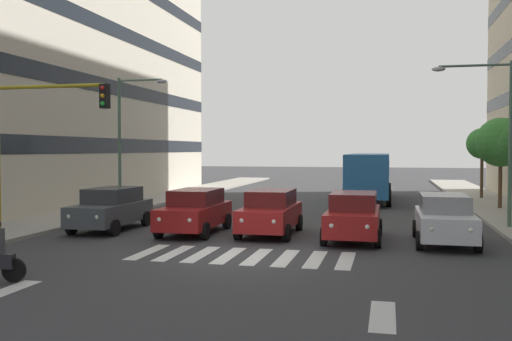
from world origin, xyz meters
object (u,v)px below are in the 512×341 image
at_px(street_tree_2, 501,142).
at_px(street_tree_3, 482,144).
at_px(car_1, 353,216).
at_px(car_3, 195,211).
at_px(car_4, 111,208).
at_px(street_lamp_left, 496,124).
at_px(street_lamp_right, 127,129).
at_px(car_2, 271,212).
at_px(bus_behind_traffic, 369,172).
at_px(car_0, 444,219).
at_px(traffic_light_gantry, 28,137).

bearing_deg(street_tree_2, street_tree_3, -90.43).
xyz_separation_m(car_1, street_tree_3, (-7.13, -18.52, 2.76)).
relative_size(car_3, street_tree_3, 0.98).
xyz_separation_m(car_4, street_tree_3, (-16.93, -18.13, 2.76)).
height_order(street_lamp_left, street_tree_3, street_lamp_left).
bearing_deg(street_lamp_right, street_tree_2, -163.00).
bearing_deg(street_tree_3, street_lamp_left, 83.49).
height_order(car_3, car_4, same).
distance_m(car_1, street_tree_3, 20.03).
bearing_deg(street_lamp_right, car_2, 147.44).
bearing_deg(car_4, street_tree_3, -133.03).
xyz_separation_m(bus_behind_traffic, street_lamp_left, (-5.46, 12.32, 2.46)).
relative_size(car_3, car_4, 1.00).
distance_m(bus_behind_traffic, street_lamp_left, 13.70).
distance_m(car_1, street_tree_2, 14.14).
height_order(bus_behind_traffic, street_lamp_right, street_lamp_right).
distance_m(car_3, street_tree_2, 17.83).
relative_size(car_0, street_lamp_right, 0.65).
distance_m(street_lamp_right, street_tree_3, 22.66).
bearing_deg(car_0, street_lamp_left, -119.96).
distance_m(car_0, street_lamp_right, 16.59).
height_order(car_0, street_tree_2, street_tree_2).
relative_size(car_0, street_lamp_left, 0.66).
bearing_deg(traffic_light_gantry, street_tree_3, -126.77).
bearing_deg(car_1, car_0, 177.61).
relative_size(street_lamp_right, street_tree_3, 1.50).
bearing_deg(street_lamp_left, street_tree_3, -96.51).
relative_size(bus_behind_traffic, street_tree_2, 2.17).
distance_m(car_2, street_tree_3, 20.84).
bearing_deg(car_4, car_1, 177.73).
distance_m(car_0, traffic_light_gantry, 14.26).
bearing_deg(street_lamp_right, street_lamp_left, 172.65).
distance_m(car_2, street_lamp_left, 9.88).
height_order(traffic_light_gantry, street_lamp_right, street_lamp_right).
bearing_deg(car_2, car_1, 168.94).
relative_size(car_1, bus_behind_traffic, 0.42).
bearing_deg(car_2, street_lamp_right, -32.56).
distance_m(car_4, street_tree_3, 24.96).
xyz_separation_m(car_0, street_tree_2, (-3.95, -12.05, 2.78)).
xyz_separation_m(bus_behind_traffic, traffic_light_gantry, (10.13, 20.81, 1.82)).
bearing_deg(bus_behind_traffic, car_0, 100.85).
bearing_deg(bus_behind_traffic, car_4, 58.27).
xyz_separation_m(car_4, traffic_light_gantry, (0.33, 4.97, 2.80)).
bearing_deg(car_3, bus_behind_traffic, -111.11).
bearing_deg(bus_behind_traffic, car_2, 78.42).
height_order(street_lamp_right, street_tree_2, street_lamp_right).
relative_size(car_1, street_tree_2, 0.92).
height_order(car_3, bus_behind_traffic, bus_behind_traffic).
distance_m(car_2, car_3, 2.97).
bearing_deg(car_2, car_0, 173.19).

